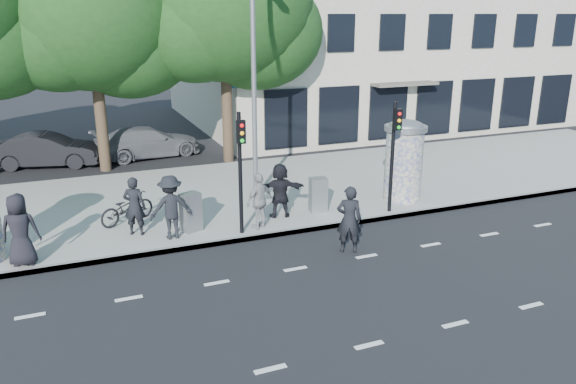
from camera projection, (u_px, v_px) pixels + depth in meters
name	position (u px, v px, depth m)	size (l,w,h in m)	color
ground	(320.00, 294.00, 12.59)	(120.00, 120.00, 0.00)	black
sidewalk	(226.00, 195.00, 19.19)	(40.00, 8.00, 0.15)	gray
curb	(266.00, 236.00, 15.70)	(40.00, 0.10, 0.16)	slate
lane_dash_near	(369.00, 345.00, 10.65)	(32.00, 0.12, 0.01)	silver
lane_dash_far	(295.00, 269.00, 13.82)	(32.00, 0.12, 0.01)	silver
ad_column_right	(404.00, 158.00, 18.14)	(1.36, 1.36, 2.65)	beige
traffic_pole_near	(241.00, 161.00, 15.04)	(0.22, 0.31, 3.40)	black
traffic_pole_far	(394.00, 146.00, 16.77)	(0.22, 0.31, 3.40)	black
street_lamp	(254.00, 55.00, 17.28)	(0.25, 0.93, 8.00)	slate
tree_near_left	(90.00, 12.00, 20.70)	(6.80, 6.80, 8.97)	#38281C
tree_center	(224.00, 5.00, 22.07)	(7.00, 7.00, 9.30)	#38281C
building	(361.00, 14.00, 32.72)	(20.30, 15.85, 12.00)	#AEA791
ped_a	(20.00, 230.00, 13.46)	(0.88, 0.57, 1.81)	black
ped_b	(134.00, 206.00, 15.36)	(0.60, 0.40, 1.66)	black
ped_d	(171.00, 207.00, 15.11)	(1.14, 0.65, 1.76)	black
ped_e	(260.00, 201.00, 15.85)	(0.95, 0.54, 1.62)	gray
ped_f	(280.00, 190.00, 16.72)	(1.54, 0.55, 1.66)	black
man_road	(349.00, 219.00, 14.57)	(0.66, 0.43, 1.81)	black
bicycle	(127.00, 208.00, 16.34)	(1.74, 0.61, 0.92)	black
cabinet_left	(191.00, 212.00, 15.70)	(0.53, 0.38, 1.10)	gray
cabinet_right	(318.00, 195.00, 17.26)	(0.51, 0.37, 1.08)	gray
car_mid	(47.00, 150.00, 22.87)	(4.21, 1.47, 1.39)	black
car_right	(148.00, 142.00, 24.43)	(4.58, 1.86, 1.33)	#5C5F64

